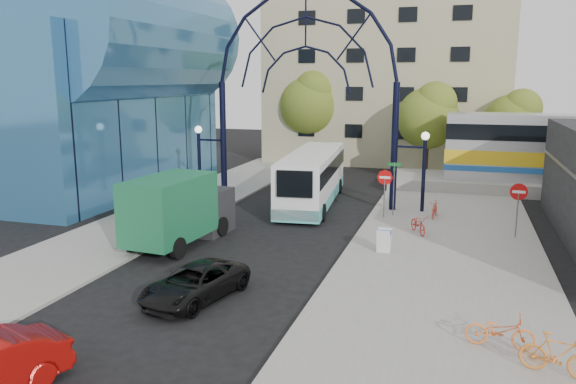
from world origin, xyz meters
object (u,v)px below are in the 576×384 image
(gateway_arch, at_px, (306,53))
(bike_near_a, at_px, (418,224))
(tree_north_b, at_px, (311,102))
(bike_far_b, at_px, (558,355))
(sandwich_board, at_px, (384,238))
(bike_near_b, at_px, (435,209))
(street_name_sign, at_px, (394,178))
(tree_north_c, at_px, (515,119))
(tree_north_a, at_px, (430,115))
(city_bus, at_px, (313,177))
(green_truck, at_px, (180,209))
(black_suv, at_px, (195,283))
(bike_far_a, at_px, (500,331))
(do_not_enter_sign, at_px, (518,197))
(stop_sign, at_px, (385,182))

(gateway_arch, distance_m, bike_near_a, 11.42)
(tree_north_b, distance_m, bike_far_b, 36.08)
(sandwich_board, xyz_separation_m, bike_near_b, (1.71, 6.75, -0.18))
(street_name_sign, distance_m, tree_north_c, 16.95)
(tree_north_a, relative_size, bike_near_a, 4.28)
(city_bus, xyz_separation_m, green_truck, (-3.48, -9.61, -0.02))
(black_suv, distance_m, bike_far_b, 10.79)
(green_truck, bearing_deg, city_bus, 74.73)
(tree_north_b, distance_m, black_suv, 31.22)
(tree_north_c, distance_m, bike_near_b, 16.37)
(bike_far_a, distance_m, bike_far_b, 1.68)
(gateway_arch, xyz_separation_m, tree_north_c, (12.12, 13.93, -4.28))
(do_not_enter_sign, xyz_separation_m, bike_near_b, (-3.69, 2.72, -1.41))
(street_name_sign, distance_m, bike_near_b, 2.63)
(tree_north_b, relative_size, bike_far_a, 4.49)
(stop_sign, xyz_separation_m, tree_north_b, (-8.68, 17.93, 3.27))
(stop_sign, distance_m, bike_near_a, 3.53)
(green_truck, bearing_deg, sandwich_board, 10.80)
(gateway_arch, height_order, bike_far_a, gateway_arch)
(gateway_arch, xyz_separation_m, sandwich_board, (5.60, -8.02, -7.81))
(black_suv, bearing_deg, city_bus, 103.41)
(do_not_enter_sign, xyz_separation_m, green_truck, (-14.18, -4.97, -0.42))
(black_suv, xyz_separation_m, bike_near_b, (7.00, 13.38, -0.01))
(street_name_sign, xyz_separation_m, bike_near_a, (1.54, -3.18, -1.58))
(street_name_sign, height_order, sandwich_board, street_name_sign)
(street_name_sign, height_order, tree_north_c, tree_north_c)
(gateway_arch, bearing_deg, street_name_sign, -15.07)
(gateway_arch, xyz_separation_m, bike_near_a, (6.74, -4.58, -8.01))
(bike_far_a, bearing_deg, bike_near_a, 16.49)
(stop_sign, relative_size, sandwich_board, 2.53)
(city_bus, bearing_deg, bike_far_b, -63.90)
(tree_north_c, xyz_separation_m, bike_near_a, (-5.39, -18.51, -3.73))
(gateway_arch, height_order, stop_sign, gateway_arch)
(city_bus, bearing_deg, gateway_arch, -120.67)
(stop_sign, bearing_deg, black_suv, -109.53)
(gateway_arch, relative_size, black_suv, 3.30)
(sandwich_board, height_order, green_truck, green_truck)
(sandwich_board, relative_size, green_truck, 0.16)
(gateway_arch, height_order, green_truck, gateway_arch)
(bike_near_b, bearing_deg, green_truck, -137.62)
(do_not_enter_sign, relative_size, green_truck, 0.39)
(tree_north_b, height_order, bike_near_a, tree_north_b)
(bike_far_a, bearing_deg, bike_near_b, 10.87)
(tree_north_b, bearing_deg, do_not_enter_sign, -53.26)
(tree_north_a, relative_size, tree_north_b, 0.88)
(stop_sign, distance_m, city_bus, 5.23)
(stop_sign, xyz_separation_m, tree_north_a, (1.32, 13.93, 2.61))
(sandwich_board, distance_m, bike_near_b, 6.96)
(stop_sign, height_order, tree_north_c, tree_north_c)
(green_truck, bearing_deg, bike_far_b, -23.95)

